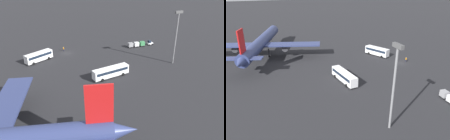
% 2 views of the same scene
% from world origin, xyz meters
% --- Properties ---
extents(ground_plane, '(600.00, 600.00, 0.00)m').
position_xyz_m(ground_plane, '(0.00, 0.00, 0.00)').
color(ground_plane, '#232326').
extents(shuttle_bus_near, '(10.23, 6.66, 3.38)m').
position_xyz_m(shuttle_bus_near, '(10.91, 3.75, 2.02)').
color(shuttle_bus_near, white).
rests_on(shuttle_bus_near, ground).
extents(shuttle_bus_far, '(12.08, 3.96, 3.22)m').
position_xyz_m(shuttle_bus_far, '(-7.57, 25.61, 1.93)').
color(shuttle_bus_far, white).
rests_on(shuttle_bus_far, ground).
extents(baggage_tug, '(2.44, 1.70, 2.10)m').
position_xyz_m(baggage_tug, '(-35.38, 5.13, 0.94)').
color(baggage_tug, white).
rests_on(baggage_tug, ground).
extents(worker_person, '(0.38, 0.38, 1.74)m').
position_xyz_m(worker_person, '(0.49, -2.86, 0.87)').
color(worker_person, '#1E1E2D').
rests_on(worker_person, ground).
extents(cargo_cart_green, '(2.12, 1.83, 2.06)m').
position_xyz_m(cargo_cart_green, '(-31.40, 5.24, 1.19)').
color(cargo_cart_green, '#38383D').
rests_on(cargo_cart_green, ground).
extents(cargo_cart_white, '(2.12, 1.83, 2.06)m').
position_xyz_m(cargo_cart_white, '(-28.72, 5.00, 1.19)').
color(cargo_cart_white, '#38383D').
rests_on(cargo_cart_white, ground).
extents(cargo_cart_grey, '(2.12, 1.83, 2.06)m').
position_xyz_m(cargo_cart_grey, '(-26.05, 4.69, 1.19)').
color(cargo_cart_grey, '#38383D').
rests_on(cargo_cart_grey, ground).
extents(light_pole, '(2.80, 0.70, 18.24)m').
position_xyz_m(light_pole, '(-31.84, 25.00, 11.13)').
color(light_pole, slate).
rests_on(light_pole, ground).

